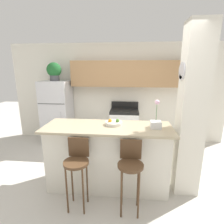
% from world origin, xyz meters
% --- Properties ---
extents(ground_plane, '(14.00, 14.00, 0.00)m').
position_xyz_m(ground_plane, '(0.00, 0.00, 0.00)').
color(ground_plane, beige).
extents(wall_back, '(5.60, 0.38, 2.55)m').
position_xyz_m(wall_back, '(0.11, 1.97, 1.48)').
color(wall_back, silver).
rests_on(wall_back, ground_plane).
extents(pillar_right, '(0.38, 0.32, 2.55)m').
position_xyz_m(pillar_right, '(1.24, 0.01, 1.28)').
color(pillar_right, silver).
rests_on(pillar_right, ground_plane).
extents(counter_bar, '(2.00, 0.72, 1.05)m').
position_xyz_m(counter_bar, '(0.00, 0.00, 0.53)').
color(counter_bar, silver).
rests_on(counter_bar, ground_plane).
extents(refrigerator, '(0.69, 0.66, 1.62)m').
position_xyz_m(refrigerator, '(-1.52, 1.67, 0.81)').
color(refrigerator, silver).
rests_on(refrigerator, ground_plane).
extents(stove_range, '(0.71, 0.59, 1.07)m').
position_xyz_m(stove_range, '(0.22, 1.71, 0.46)').
color(stove_range, white).
rests_on(stove_range, ground_plane).
extents(bar_stool_left, '(0.34, 0.34, 1.00)m').
position_xyz_m(bar_stool_left, '(-0.36, -0.49, 0.67)').
color(bar_stool_left, '#4C331E').
rests_on(bar_stool_left, ground_plane).
extents(bar_stool_right, '(0.34, 0.34, 1.00)m').
position_xyz_m(bar_stool_right, '(0.36, -0.49, 0.67)').
color(bar_stool_right, '#4C331E').
rests_on(bar_stool_right, ground_plane).
extents(potted_plant_on_fridge, '(0.35, 0.35, 0.45)m').
position_xyz_m(potted_plant_on_fridge, '(-1.52, 1.67, 1.86)').
color(potted_plant_on_fridge, '#4C4C51').
rests_on(potted_plant_on_fridge, refrigerator).
extents(orchid_vase, '(0.16, 0.16, 0.43)m').
position_xyz_m(orchid_vase, '(0.73, -0.01, 1.14)').
color(orchid_vase, white).
rests_on(orchid_vase, counter_bar).
extents(fruit_bowl, '(0.27, 0.27, 0.10)m').
position_xyz_m(fruit_bowl, '(0.09, 0.08, 1.08)').
color(fruit_bowl, silver).
rests_on(fruit_bowl, counter_bar).
extents(trash_bin, '(0.28, 0.28, 0.38)m').
position_xyz_m(trash_bin, '(-0.95, 1.45, 0.19)').
color(trash_bin, black).
rests_on(trash_bin, ground_plane).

